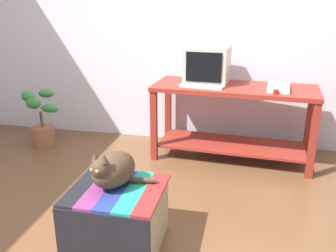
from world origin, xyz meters
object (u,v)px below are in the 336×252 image
at_px(ottoman_with_blanket, 118,216).
at_px(cat, 113,170).
at_px(potted_plant, 41,123).
at_px(desk, 233,110).
at_px(stapler, 274,91).
at_px(book, 278,88).
at_px(tv_monitor, 207,65).
at_px(keyboard, 202,86).

relative_size(ottoman_with_blanket, cat, 1.41).
xyz_separation_m(ottoman_with_blanket, potted_plant, (-1.37, 1.43, 0.05)).
bearing_deg(potted_plant, desk, 2.89).
relative_size(potted_plant, stapler, 5.46).
height_order(desk, book, book).
xyz_separation_m(tv_monitor, keyboard, (-0.02, -0.20, -0.16)).
xyz_separation_m(desk, potted_plant, (-1.99, -0.10, -0.24)).
relative_size(desk, tv_monitor, 3.64).
distance_m(desk, book, 0.47).
relative_size(cat, potted_plant, 0.67).
distance_m(book, ottoman_with_blanket, 1.86).
distance_m(tv_monitor, potted_plant, 1.85).
distance_m(keyboard, book, 0.68).
bearing_deg(cat, potted_plant, 151.15).
relative_size(desk, ottoman_with_blanket, 2.72).
xyz_separation_m(desk, cat, (-0.65, -1.50, 0.01)).
xyz_separation_m(keyboard, book, (0.68, 0.04, 0.01)).
distance_m(book, cat, 1.79).
bearing_deg(stapler, tv_monitor, 140.79).
distance_m(tv_monitor, stapler, 0.70).
bearing_deg(cat, desk, 83.91).
relative_size(keyboard, book, 1.35).
xyz_separation_m(book, cat, (-1.04, -1.43, -0.24)).
distance_m(book, stapler, 0.13).
distance_m(book, potted_plant, 2.43).
xyz_separation_m(keyboard, cat, (-0.36, -1.39, -0.23)).
height_order(desk, keyboard, keyboard).
bearing_deg(stapler, book, 57.88).
relative_size(keyboard, ottoman_with_blanket, 0.70).
xyz_separation_m(tv_monitor, stapler, (0.62, -0.29, -0.15)).
bearing_deg(desk, book, -6.24).
height_order(desk, stapler, stapler).
distance_m(keyboard, cat, 1.46).
bearing_deg(desk, keyboard, -155.53).
bearing_deg(ottoman_with_blanket, desk, 67.76).
xyz_separation_m(tv_monitor, cat, (-0.38, -1.59, -0.39)).
distance_m(cat, stapler, 1.67).
height_order(tv_monitor, potted_plant, tv_monitor).
bearing_deg(cat, keyboard, 92.85).
height_order(book, ottoman_with_blanket, book).
relative_size(tv_monitor, keyboard, 1.06).
relative_size(keyboard, stapler, 3.64).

